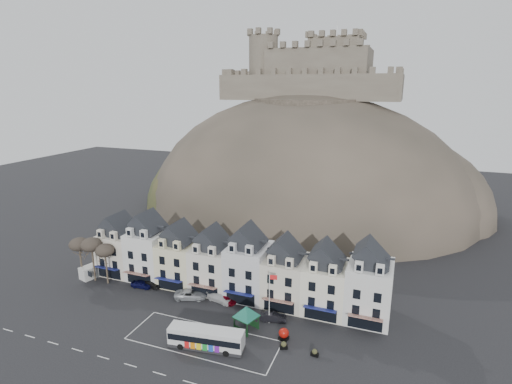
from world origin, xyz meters
The scene contains 21 objects.
ground centered at (0.00, 0.00, 0.00)m, with size 300.00×300.00×0.00m, color black.
coach_bay_markings centered at (2.00, 1.25, 0.00)m, with size 22.00×7.50×0.01m, color silver.
townhouse_terrace centered at (0.15, 15.97, 5.30)m, with size 54.40×9.35×11.80m.
castle_hill centered at (1.25, 68.95, 0.11)m, with size 100.00×76.00×68.00m.
castle centered at (0.51, 75.93, 40.19)m, with size 50.20×22.20×22.00m.
tree_left_far centered at (-29.00, 10.50, 6.90)m, with size 3.61×3.61×8.24m.
tree_left_mid centered at (-26.00, 10.50, 7.24)m, with size 3.78×3.78×8.64m.
tree_left_near centered at (-23.00, 10.50, 6.55)m, with size 3.43×3.43×7.84m.
bus centered at (3.27, -0.14, 1.68)m, with size 11.01×3.93×3.04m.
bus_shelter centered at (6.95, 5.84, 3.11)m, with size 5.98×5.98×4.01m.
red_buoy centered at (12.96, 5.53, 0.94)m, with size 1.50×1.50×1.84m.
flagpole centered at (9.69, 8.82, 4.87)m, with size 1.22×0.27×8.53m.
white_van centered at (-27.48, 11.96, 1.19)m, with size 3.63×5.61×2.37m.
planter_west centered at (13.57, 3.50, 0.53)m, with size 1.23×0.91×1.11m.
planter_east centered at (18.00, 3.50, 0.50)m, with size 1.09×0.73×1.05m.
car_navy centered at (-16.00, 11.28, 0.67)m, with size 1.59×3.94×1.34m, color #0B0C39.
car_black centered at (-14.32, 12.00, 0.61)m, with size 1.29×3.69×1.22m, color black.
car_silver centered at (-5.60, 11.02, 0.77)m, with size 2.56×5.47×1.55m, color #B4B8BD.
car_white centered at (-0.40, 12.00, 0.71)m, with size 2.00×4.92×1.43m, color white.
car_maroon centered at (0.80, 12.00, 0.64)m, with size 1.51×3.76×1.28m, color #660511.
car_charcoal centered at (10.00, 9.55, 0.69)m, with size 1.46×4.19×1.38m, color black.
Camera 1 is at (27.04, -43.49, 35.89)m, focal length 28.00 mm.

